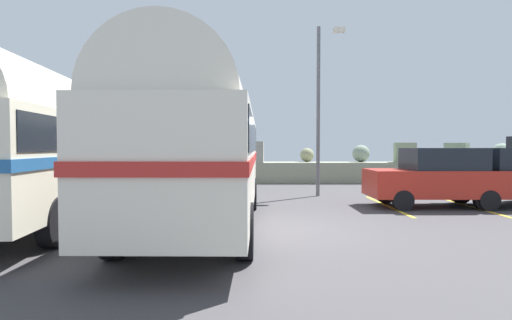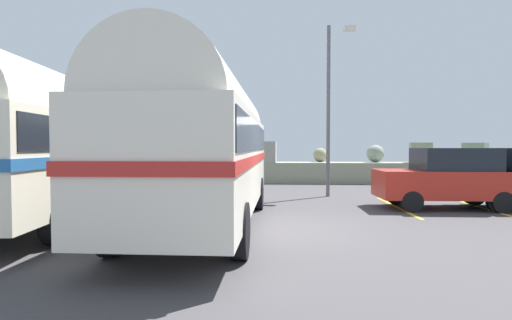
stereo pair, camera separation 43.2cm
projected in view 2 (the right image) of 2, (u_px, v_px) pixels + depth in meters
ground at (271, 230)px, 8.85m from camera, size 32.00×26.00×0.02m
breakwater at (269, 169)px, 20.62m from camera, size 31.36×2.18×2.41m
vintage_coach at (205, 141)px, 9.09m from camera, size 2.56×8.62×3.70m
second_coach at (62, 142)px, 9.94m from camera, size 3.17×8.76×3.70m
parked_car_nearest at (448, 178)px, 11.78m from camera, size 4.10×1.74×1.86m
lamp_post at (331, 101)px, 14.61m from camera, size 1.08×0.26×6.50m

